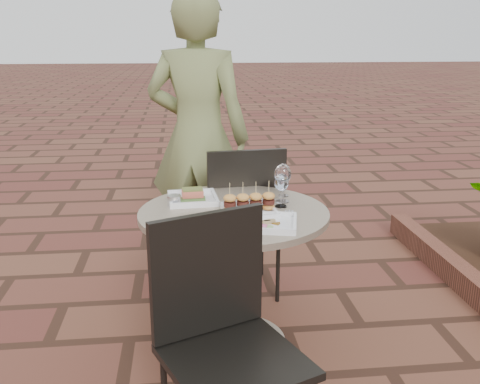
{
  "coord_description": "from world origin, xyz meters",
  "views": [
    {
      "loc": [
        -0.11,
        -2.09,
        1.52
      ],
      "look_at": [
        0.15,
        0.29,
        0.82
      ],
      "focal_mm": 40.0,
      "sensor_mm": 36.0,
      "label": 1
    }
  ],
  "objects": [
    {
      "name": "ground",
      "position": [
        0.0,
        0.0,
        0.0
      ],
      "size": [
        60.0,
        60.0,
        0.0
      ],
      "primitive_type": "plane",
      "color": "brown",
      "rests_on": "ground"
    },
    {
      "name": "cafe_table",
      "position": [
        0.12,
        0.29,
        0.48
      ],
      "size": [
        0.9,
        0.9,
        0.73
      ],
      "color": "gray",
      "rests_on": "ground"
    },
    {
      "name": "chair_far",
      "position": [
        0.23,
        0.82,
        0.55
      ],
      "size": [
        0.48,
        0.48,
        0.93
      ],
      "rotation": [
        0.0,
        0.0,
        3.24
      ],
      "color": "black",
      "rests_on": "ground"
    },
    {
      "name": "chair_near",
      "position": [
        0.01,
        -0.42,
        0.55
      ],
      "size": [
        0.58,
        0.58,
        0.93
      ],
      "rotation": [
        0.0,
        0.0,
        0.4
      ],
      "color": "black",
      "rests_on": "ground"
    },
    {
      "name": "diner",
      "position": [
        -0.01,
        1.26,
        0.91
      ],
      "size": [
        0.77,
        0.62,
        1.81
      ],
      "primitive_type": "imported",
      "rotation": [
        0.0,
        0.0,
        2.81
      ],
      "color": "olive",
      "rests_on": "ground"
    },
    {
      "name": "plate_salmon",
      "position": [
        -0.07,
        0.46,
        0.75
      ],
      "size": [
        0.25,
        0.25,
        0.07
      ],
      "rotation": [
        0.0,
        0.0,
        0.07
      ],
      "color": "silver",
      "rests_on": "cafe_table"
    },
    {
      "name": "plate_sliders",
      "position": [
        0.19,
        0.24,
        0.77
      ],
      "size": [
        0.25,
        0.25,
        0.15
      ],
      "rotation": [
        0.0,
        0.0,
        0.09
      ],
      "color": "silver",
      "rests_on": "cafe_table"
    },
    {
      "name": "plate_tuna",
      "position": [
        0.25,
        0.07,
        0.74
      ],
      "size": [
        0.28,
        0.28,
        0.03
      ],
      "rotation": [
        0.0,
        0.0,
        -0.22
      ],
      "color": "silver",
      "rests_on": "cafe_table"
    },
    {
      "name": "wine_glass_right",
      "position": [
        0.35,
        0.33,
        0.85
      ],
      "size": [
        0.07,
        0.07,
        0.16
      ],
      "color": "white",
      "rests_on": "cafe_table"
    },
    {
      "name": "wine_glass_mid",
      "position": [
        0.4,
        0.5,
        0.83
      ],
      "size": [
        0.06,
        0.06,
        0.15
      ],
      "color": "white",
      "rests_on": "cafe_table"
    },
    {
      "name": "wine_glass_far",
      "position": [
        0.37,
        0.4,
        0.87
      ],
      "size": [
        0.08,
        0.08,
        0.19
      ],
      "color": "white",
      "rests_on": "cafe_table"
    },
    {
      "name": "steel_ramekin",
      "position": [
        -0.16,
        0.4,
        0.76
      ],
      "size": [
        0.07,
        0.07,
        0.05
      ],
      "primitive_type": "cylinder",
      "rotation": [
        0.0,
        0.0,
        0.04
      ],
      "color": "silver",
      "rests_on": "cafe_table"
    },
    {
      "name": "cutlery_set",
      "position": [
        0.36,
        0.18,
        0.73
      ],
      "size": [
        0.12,
        0.19,
        0.0
      ],
      "primitive_type": null,
      "rotation": [
        0.0,
        0.0,
        -0.23
      ],
      "color": "silver",
      "rests_on": "cafe_table"
    }
  ]
}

